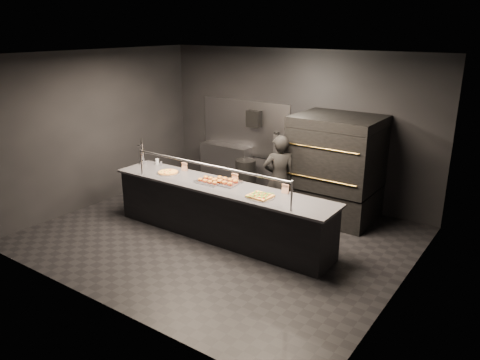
{
  "coord_description": "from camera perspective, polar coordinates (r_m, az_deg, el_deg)",
  "views": [
    {
      "loc": [
        4.44,
        -5.77,
        3.43
      ],
      "look_at": [
        0.26,
        0.2,
        1.01
      ],
      "focal_mm": 35.0,
      "sensor_mm": 36.0,
      "label": 1
    }
  ],
  "objects": [
    {
      "name": "pizza_oven",
      "position": [
        8.68,
        11.57,
        1.53
      ],
      "size": [
        1.5,
        1.23,
        1.91
      ],
      "color": "black",
      "rests_on": "ground"
    },
    {
      "name": "towel_dispenser",
      "position": [
        9.93,
        1.75,
        7.47
      ],
      "size": [
        0.3,
        0.2,
        0.35
      ],
      "primitive_type": "cube",
      "color": "black",
      "rests_on": "room"
    },
    {
      "name": "prep_shelf",
      "position": [
        10.52,
        -1.71,
        1.94
      ],
      "size": [
        1.2,
        0.35,
        0.9
      ],
      "primitive_type": "cube",
      "color": "#99999E",
      "rests_on": "ground"
    },
    {
      "name": "fire_extinguisher",
      "position": [
        9.76,
        4.46,
        4.29
      ],
      "size": [
        0.14,
        0.14,
        0.51
      ],
      "color": "#B2B2B7",
      "rests_on": "room"
    },
    {
      "name": "round_pizza",
      "position": [
        8.41,
        -8.76,
        0.94
      ],
      "size": [
        0.4,
        0.4,
        0.03
      ],
      "color": "silver",
      "rests_on": "service_counter"
    },
    {
      "name": "service_counter",
      "position": [
        7.86,
        -2.43,
        -3.79
      ],
      "size": [
        4.1,
        0.78,
        1.37
      ],
      "color": "black",
      "rests_on": "ground"
    },
    {
      "name": "tent_cards",
      "position": [
        7.85,
        -0.93,
        0.34
      ],
      "size": [
        2.21,
        0.04,
        0.15
      ],
      "color": "white",
      "rests_on": "service_counter"
    },
    {
      "name": "worker",
      "position": [
        8.41,
        4.79,
        0.14
      ],
      "size": [
        0.7,
        0.67,
        1.61
      ],
      "primitive_type": "imported",
      "rotation": [
        0.0,
        0.0,
        3.83
      ],
      "color": "black",
      "rests_on": "ground"
    },
    {
      "name": "condiment_jar",
      "position": [
        8.94,
        -9.91,
        2.16
      ],
      "size": [
        0.17,
        0.07,
        0.11
      ],
      "color": "silver",
      "rests_on": "service_counter"
    },
    {
      "name": "slider_tray_a",
      "position": [
        7.84,
        -3.65,
        -0.09
      ],
      "size": [
        0.51,
        0.41,
        0.07
      ],
      "color": "silver",
      "rests_on": "service_counter"
    },
    {
      "name": "slider_tray_b",
      "position": [
        7.79,
        -1.88,
        -0.17
      ],
      "size": [
        0.5,
        0.38,
        0.08
      ],
      "color": "silver",
      "rests_on": "service_counter"
    },
    {
      "name": "trash_bin",
      "position": [
        9.97,
        0.68,
        0.45
      ],
      "size": [
        0.43,
        0.43,
        0.72
      ],
      "primitive_type": "cylinder",
      "color": "black",
      "rests_on": "ground"
    },
    {
      "name": "square_pizza",
      "position": [
        7.15,
        2.47,
        -1.99
      ],
      "size": [
        0.45,
        0.45,
        0.05
      ],
      "color": "silver",
      "rests_on": "service_counter"
    },
    {
      "name": "beer_tap",
      "position": [
        9.02,
        -11.79,
        2.86
      ],
      "size": [
        0.14,
        0.2,
        0.53
      ],
      "color": "silver",
      "rests_on": "service_counter"
    },
    {
      "name": "room",
      "position": [
        7.58,
        -2.45,
        3.61
      ],
      "size": [
        6.04,
        6.0,
        3.0
      ],
      "color": "black",
      "rests_on": "ground"
    }
  ]
}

